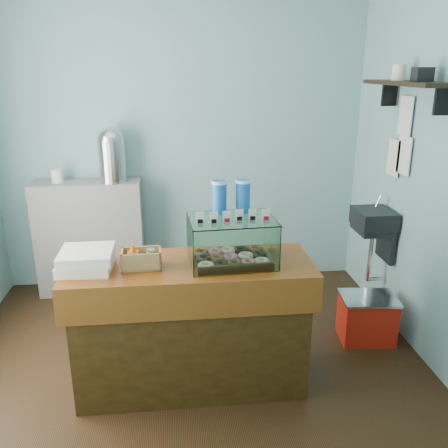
{
  "coord_description": "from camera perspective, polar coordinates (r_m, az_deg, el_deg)",
  "views": [
    {
      "loc": [
        -0.08,
        -3.09,
        2.11
      ],
      "look_at": [
        0.23,
        -0.15,
        1.13
      ],
      "focal_mm": 38.0,
      "sensor_mm": 36.0,
      "label": 1
    }
  ],
  "objects": [
    {
      "name": "red_cooler",
      "position": [
        4.05,
        16.8,
        -10.78
      ],
      "size": [
        0.46,
        0.37,
        0.38
      ],
      "rotation": [
        0.0,
        0.0,
        -0.1
      ],
      "color": "red",
      "rests_on": "ground"
    },
    {
      "name": "condiment_crate",
      "position": [
        3.04,
        -9.98,
        -4.18
      ],
      "size": [
        0.26,
        0.16,
        0.17
      ],
      "rotation": [
        0.0,
        0.0,
        0.04
      ],
      "color": "#A97D54",
      "rests_on": "counter"
    },
    {
      "name": "ground",
      "position": [
        3.74,
        -3.97,
        -16.05
      ],
      "size": [
        3.5,
        3.5,
        0.0
      ],
      "primitive_type": "plane",
      "color": "black",
      "rests_on": "ground"
    },
    {
      "name": "display_case",
      "position": [
        3.07,
        0.91,
        -1.56
      ],
      "size": [
        0.57,
        0.43,
        0.52
      ],
      "rotation": [
        0.0,
        0.0,
        0.06
      ],
      "color": "#361D10",
      "rests_on": "counter"
    },
    {
      "name": "coffee_urn",
      "position": [
        4.49,
        -13.35,
        8.3
      ],
      "size": [
        0.27,
        0.27,
        0.51
      ],
      "color": "silver",
      "rests_on": "back_shelf"
    },
    {
      "name": "room_shell",
      "position": [
        3.12,
        -4.19,
        10.87
      ],
      "size": [
        3.54,
        3.04,
        2.82
      ],
      "color": "#82BBBE",
      "rests_on": "ground"
    },
    {
      "name": "pastry_boxes",
      "position": [
        3.09,
        -16.22,
        -4.15
      ],
      "size": [
        0.34,
        0.34,
        0.13
      ],
      "rotation": [
        0.0,
        0.0,
        -0.04
      ],
      "color": "white",
      "rests_on": "counter"
    },
    {
      "name": "counter",
      "position": [
        3.28,
        -3.96,
        -11.93
      ],
      "size": [
        1.6,
        0.6,
        0.9
      ],
      "color": "#472C0D",
      "rests_on": "ground"
    },
    {
      "name": "back_shelf",
      "position": [
        4.74,
        -15.73,
        -1.57
      ],
      "size": [
        1.0,
        0.32,
        1.1
      ],
      "primitive_type": "cube",
      "color": "gray",
      "rests_on": "ground"
    }
  ]
}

